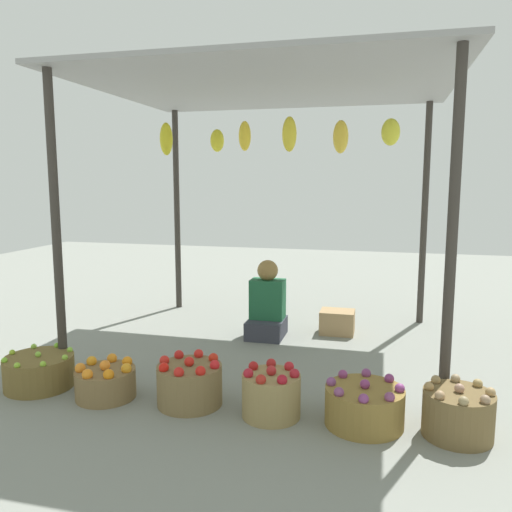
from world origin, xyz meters
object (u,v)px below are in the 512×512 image
Objects in this scene: basket_red_tomatoes at (190,384)px; basket_purple_onions at (364,406)px; basket_potatoes at (458,413)px; basket_red_apples at (271,394)px; basket_oranges at (106,382)px; vendor_person at (267,307)px; basket_limes at (39,371)px; wooden_crate_near_vendor at (337,322)px.

basket_red_tomatoes reaches higher than basket_purple_onions.
basket_potatoes is (0.56, -0.01, 0.02)m from basket_purple_onions.
basket_red_apples reaches higher than basket_potatoes.
basket_oranges is 1.24m from basket_red_apples.
vendor_person is at bearing 65.14° from basket_oranges.
basket_red_tomatoes is 0.91× the size of basket_purple_onions.
basket_red_apples is at bearing -4.36° from basket_red_tomatoes.
basket_red_apples reaches higher than basket_purple_onions.
basket_limes is (-1.40, -1.70, -0.18)m from vendor_person.
basket_limes is 1.02× the size of basket_purple_onions.
basket_oranges is 2.50m from wooden_crate_near_vendor.
basket_red_apples is 2.03m from wooden_crate_near_vendor.
basket_oranges is at bearing 179.87° from basket_red_apples.
vendor_person reaches higher than basket_limes.
basket_purple_onions is 1.19× the size of basket_potatoes.
basket_potatoes reaches higher than basket_purple_onions.
basket_red_apples is 1.17m from basket_potatoes.
basket_red_apples is at bearing -179.44° from basket_potatoes.
basket_purple_onions is at bearing 2.45° from basket_red_apples.
vendor_person is 2.02m from basket_purple_onions.
basket_potatoes is (1.60, -1.74, -0.15)m from vendor_person.
basket_red_tomatoes is (-0.17, -1.70, -0.15)m from vendor_person.
basket_red_apples is 0.61m from basket_purple_onions.
basket_oranges is 2.41m from basket_potatoes.
basket_oranges is 1.85m from basket_purple_onions.
basket_limes is 1.49× the size of wooden_crate_near_vendor.
basket_red_tomatoes reaches higher than basket_potatoes.
vendor_person is 1.93m from basket_oranges.
vendor_person is at bearing -159.17° from wooden_crate_near_vendor.
wooden_crate_near_vendor is (2.09, 1.96, -0.00)m from basket_limes.
wooden_crate_near_vendor is at bearing 66.40° from basket_red_tomatoes.
basket_oranges is at bearing -126.68° from wooden_crate_near_vendor.
basket_oranges is at bearing -179.80° from basket_potatoes.
basket_red_tomatoes is (1.23, -0.01, 0.03)m from basket_limes.
basket_purple_onions is at bearing 0.72° from basket_oranges.
vendor_person is 2.37m from basket_potatoes.
basket_purple_onions is (2.44, -0.03, 0.01)m from basket_limes.
wooden_crate_near_vendor is (1.49, 2.01, 0.01)m from basket_oranges.
basket_limes is 1.19× the size of basket_oranges.
basket_red_tomatoes is 1.08× the size of basket_potatoes.
basket_red_tomatoes reaches higher than basket_limes.
basket_red_apples is at bearing -177.55° from basket_purple_onions.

